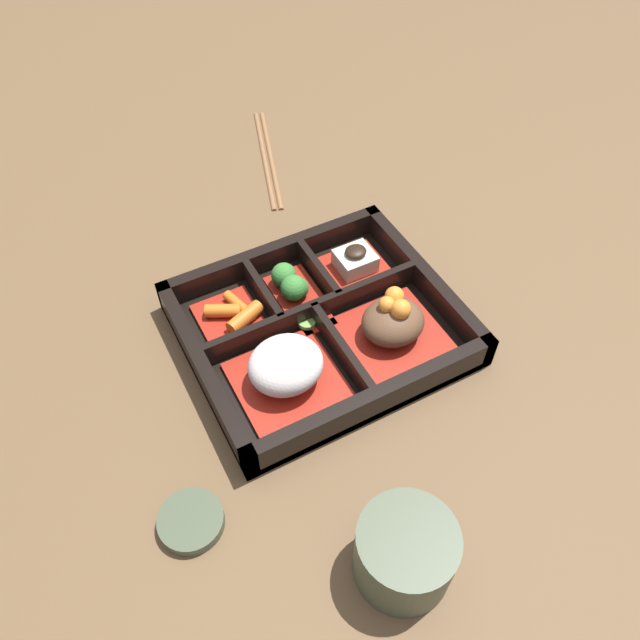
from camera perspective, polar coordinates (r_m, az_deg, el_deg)
The scene contains 12 objects.
ground_plane at distance 0.68m, azimuth 0.00°, elevation -1.36°, with size 3.00×3.00×0.00m, color brown.
bento_base at distance 0.67m, azimuth 0.00°, elevation -1.09°, with size 0.28×0.24×0.01m.
bento_rim at distance 0.66m, azimuth -0.17°, elevation -0.10°, with size 0.28×0.24×0.04m.
bowl_stew at distance 0.65m, azimuth 6.67°, elevation -0.27°, with size 0.10×0.10×0.06m.
bowl_rice at distance 0.61m, azimuth -3.14°, elevation -4.38°, with size 0.10×0.10×0.05m.
bowl_tofu at distance 0.72m, azimuth 3.22°, elevation 5.21°, with size 0.07×0.07×0.03m.
bowl_greens at distance 0.69m, azimuth -2.69°, elevation 3.16°, with size 0.05×0.07×0.03m.
bowl_carrots at distance 0.68m, azimuth -7.98°, elevation 0.46°, with size 0.07×0.07×0.02m.
bowl_pickles at distance 0.67m, azimuth -1.03°, elevation 0.04°, with size 0.04×0.04×0.01m.
tea_cup at distance 0.53m, azimuth 7.77°, elevation -20.28°, with size 0.08×0.08×0.06m.
chopsticks at distance 0.91m, azimuth -4.82°, elevation 14.67°, with size 0.09×0.22×0.01m.
sauce_dish at distance 0.57m, azimuth -11.71°, elevation -17.55°, with size 0.06×0.06×0.01m.
Camera 1 is at (0.20, 0.37, 0.53)m, focal length 35.00 mm.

